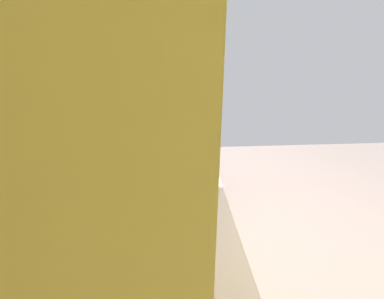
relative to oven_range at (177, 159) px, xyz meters
name	(u,v)px	position (x,y,z in m)	size (l,w,h in m)	color
ground_plane	(333,272)	(-1.42, -1.32, -0.47)	(5.90, 5.90, 0.00)	gray
wall_back	(117,117)	(-1.42, 0.38, 0.94)	(3.81, 0.12, 2.82)	#F3DD89
counter_run	(179,276)	(-1.78, 0.01, -0.01)	(2.95, 0.63, 0.91)	#DAC56E
upper_cabinets	(143,56)	(-1.78, 0.15, 1.31)	(2.10, 0.33, 0.66)	#D2CC6F
oven_range	(177,159)	(0.00, 0.00, 0.00)	(0.63, 0.65, 1.09)	black
microwave	(174,174)	(-1.55, 0.03, 0.60)	(0.49, 0.34, 0.32)	#B7BABF
bowl	(190,256)	(-2.12, -0.04, 0.48)	(0.18, 0.18, 0.07)	gold
kettle	(181,147)	(-0.85, -0.04, 0.50)	(0.17, 0.12, 0.15)	#B7BABF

